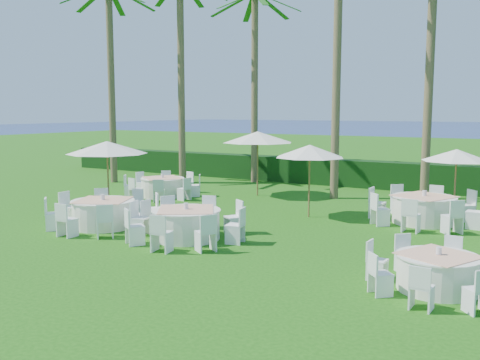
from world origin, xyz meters
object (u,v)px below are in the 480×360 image
(banquet_table_f, at_px, (424,209))
(umbrella_b, at_px, (310,151))
(banquet_table_d, at_px, (163,187))
(banquet_table_b, at_px, (186,223))
(umbrella_c, at_px, (258,137))
(banquet_table_a, at_px, (103,213))
(umbrella_a, at_px, (107,148))
(banquet_table_c, at_px, (438,272))
(umbrella_d, at_px, (457,155))

(banquet_table_f, relative_size, umbrella_b, 1.43)
(banquet_table_d, xyz_separation_m, umbrella_b, (6.74, -0.88, 1.75))
(banquet_table_b, bearing_deg, umbrella_b, 69.64)
(umbrella_c, bearing_deg, banquet_table_a, -98.25)
(banquet_table_b, bearing_deg, umbrella_a, 159.61)
(banquet_table_d, height_order, umbrella_a, umbrella_a)
(banquet_table_c, distance_m, umbrella_d, 7.99)
(banquet_table_d, relative_size, banquet_table_f, 0.90)
(banquet_table_f, distance_m, umbrella_d, 2.25)
(umbrella_a, distance_m, umbrella_d, 11.42)
(umbrella_a, bearing_deg, banquet_table_f, 21.41)
(umbrella_c, height_order, umbrella_d, umbrella_c)
(banquet_table_c, distance_m, umbrella_a, 11.52)
(umbrella_d, bearing_deg, umbrella_a, -152.91)
(umbrella_a, xyz_separation_m, umbrella_c, (2.51, 5.88, 0.16))
(umbrella_d, bearing_deg, umbrella_c, 174.92)
(banquet_table_f, bearing_deg, umbrella_a, -158.59)
(banquet_table_b, relative_size, banquet_table_c, 1.18)
(banquet_table_d, bearing_deg, banquet_table_b, -46.41)
(umbrella_c, distance_m, umbrella_d, 7.69)
(banquet_table_c, relative_size, umbrella_a, 1.03)
(banquet_table_c, xyz_separation_m, umbrella_b, (-4.99, 5.38, 1.78))
(banquet_table_a, relative_size, umbrella_d, 1.47)
(banquet_table_a, height_order, umbrella_a, umbrella_a)
(banquet_table_a, relative_size, umbrella_b, 1.38)
(banquet_table_a, xyz_separation_m, banquet_table_b, (3.02, 0.04, -0.00))
(banquet_table_b, relative_size, banquet_table_d, 1.07)
(banquet_table_f, xyz_separation_m, umbrella_b, (-3.43, -0.91, 1.70))
(banquet_table_b, bearing_deg, umbrella_c, 104.31)
(banquet_table_a, height_order, banquet_table_c, banquet_table_a)
(banquet_table_a, relative_size, umbrella_a, 1.21)
(banquet_table_c, bearing_deg, banquet_table_a, 174.82)
(banquet_table_b, relative_size, umbrella_d, 1.47)
(banquet_table_c, height_order, umbrella_c, umbrella_c)
(banquet_table_a, bearing_deg, umbrella_d, 38.20)
(banquet_table_c, height_order, banquet_table_f, banquet_table_f)
(banquet_table_f, height_order, umbrella_c, umbrella_c)
(banquet_table_a, relative_size, banquet_table_c, 1.17)
(banquet_table_d, relative_size, umbrella_a, 1.13)
(umbrella_d, bearing_deg, banquet_table_a, -141.80)
(banquet_table_b, height_order, umbrella_b, umbrella_b)
(banquet_table_b, xyz_separation_m, umbrella_c, (-1.92, 7.53, 1.95))
(banquet_table_b, relative_size, umbrella_c, 1.13)
(banquet_table_f, height_order, umbrella_b, umbrella_b)
(banquet_table_b, distance_m, umbrella_b, 5.06)
(banquet_table_a, distance_m, umbrella_b, 6.71)
(umbrella_d, bearing_deg, umbrella_b, -149.71)
(banquet_table_b, bearing_deg, umbrella_d, 50.05)
(umbrella_a, height_order, umbrella_d, umbrella_a)
(banquet_table_c, relative_size, umbrella_b, 1.18)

